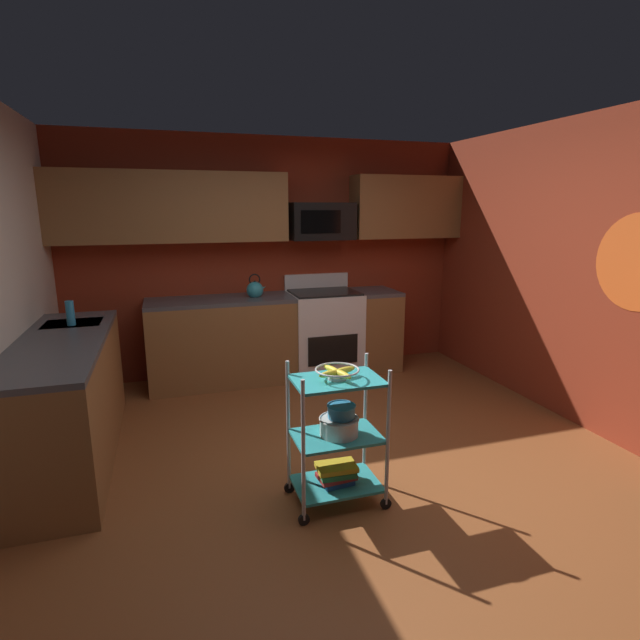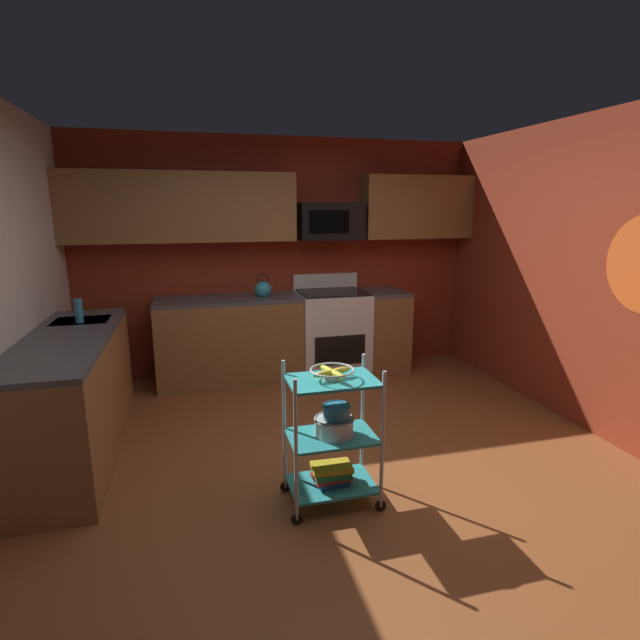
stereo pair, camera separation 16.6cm
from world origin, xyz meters
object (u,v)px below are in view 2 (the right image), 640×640
at_px(book_stack, 332,473).
at_px(mixing_bowl_large, 334,426).
at_px(oven_range, 332,331).
at_px(dish_soap_bottle, 79,311).
at_px(rolling_cart, 332,436).
at_px(fruit_bowl, 332,372).
at_px(microwave, 330,221).
at_px(mixing_bowl_small, 336,411).
at_px(kettle, 263,289).

bearing_deg(book_stack, mixing_bowl_large, 0.00).
bearing_deg(mixing_bowl_large, oven_range, 74.18).
relative_size(mixing_bowl_large, dish_soap_bottle, 1.26).
distance_m(rolling_cart, fruit_bowl, 0.42).
xyz_separation_m(microwave, mixing_bowl_large, (-0.69, -2.55, -1.18)).
relative_size(mixing_bowl_small, dish_soap_bottle, 0.91).
bearing_deg(rolling_cart, microwave, 74.49).
bearing_deg(dish_soap_bottle, book_stack, -43.30).
height_order(oven_range, mixing_bowl_large, oven_range).
distance_m(book_stack, dish_soap_bottle, 2.49).
height_order(fruit_bowl, dish_soap_bottle, dish_soap_bottle).
xyz_separation_m(oven_range, kettle, (-0.77, -0.00, 0.52)).
relative_size(fruit_bowl, mixing_bowl_large, 1.08).
bearing_deg(microwave, dish_soap_bottle, -158.59).
height_order(microwave, kettle, microwave).
xyz_separation_m(kettle, dish_soap_bottle, (-1.65, -0.84, 0.02)).
relative_size(oven_range, rolling_cart, 1.20).
bearing_deg(book_stack, mixing_bowl_small, 3.38).
xyz_separation_m(rolling_cart, book_stack, (-0.00, 0.00, -0.26)).
bearing_deg(oven_range, dish_soap_bottle, -160.77).
distance_m(oven_range, mixing_bowl_small, 2.54).
xyz_separation_m(microwave, fruit_bowl, (-0.71, -2.55, -0.82)).
bearing_deg(rolling_cart, kettle, 91.42).
relative_size(microwave, mixing_bowl_small, 3.85).
height_order(oven_range, fruit_bowl, oven_range).
xyz_separation_m(microwave, dish_soap_bottle, (-2.42, -0.95, -0.68)).
bearing_deg(dish_soap_bottle, rolling_cart, -43.30).
bearing_deg(kettle, rolling_cart, -88.58).
xyz_separation_m(fruit_bowl, book_stack, (-0.00, -0.00, -0.68)).
bearing_deg(book_stack, fruit_bowl, 33.69).
height_order(rolling_cart, fruit_bowl, rolling_cart).
relative_size(book_stack, kettle, 0.98).
relative_size(rolling_cart, dish_soap_bottle, 4.57).
height_order(mixing_bowl_large, mixing_bowl_small, mixing_bowl_small).
xyz_separation_m(oven_range, fruit_bowl, (-0.71, -2.45, 0.40)).
xyz_separation_m(fruit_bowl, kettle, (-0.06, 2.45, 0.12)).
relative_size(mixing_bowl_small, book_stack, 0.70).
bearing_deg(mixing_bowl_small, rolling_cart, -176.62).
relative_size(mixing_bowl_large, mixing_bowl_small, 1.38).
distance_m(oven_range, microwave, 1.23).
distance_m(rolling_cart, dish_soap_bottle, 2.41).
xyz_separation_m(mixing_bowl_large, book_stack, (-0.01, -0.00, -0.32)).
height_order(kettle, dish_soap_bottle, kettle).
relative_size(fruit_bowl, mixing_bowl_small, 1.49).
distance_m(oven_range, kettle, 0.93).
bearing_deg(kettle, oven_range, 0.29).
bearing_deg(oven_range, mixing_bowl_large, -105.82).
bearing_deg(oven_range, mixing_bowl_small, -105.51).
xyz_separation_m(rolling_cart, mixing_bowl_small, (0.03, 0.00, 0.17)).
xyz_separation_m(book_stack, kettle, (-0.06, 2.45, 0.80)).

